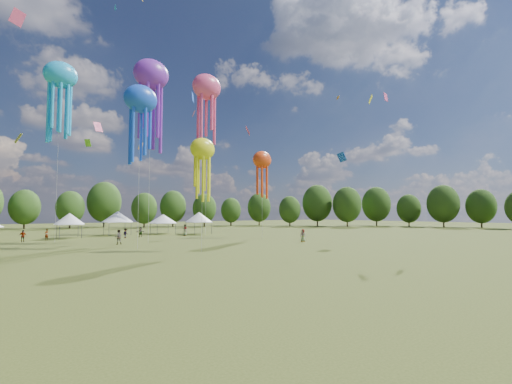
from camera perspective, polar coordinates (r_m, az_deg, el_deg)
ground at (r=22.79m, az=26.27°, el=-13.43°), size 300.00×300.00×0.00m
spectator_near at (r=49.38m, az=-21.58°, el=-6.88°), size 1.02×0.85×1.90m
spectators_far at (r=61.32m, az=-15.97°, el=-6.37°), size 33.41×29.60×1.84m
festival_tents at (r=67.74m, az=-20.98°, el=-4.03°), size 38.56×11.55×4.46m
show_kites at (r=58.42m, az=-13.68°, el=13.41°), size 32.59×28.49×31.02m
small_kites at (r=61.51m, az=-16.80°, el=20.96°), size 71.95×63.31×41.68m
treeline at (r=74.75m, az=-23.89°, el=-1.30°), size 201.57×95.24×13.43m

